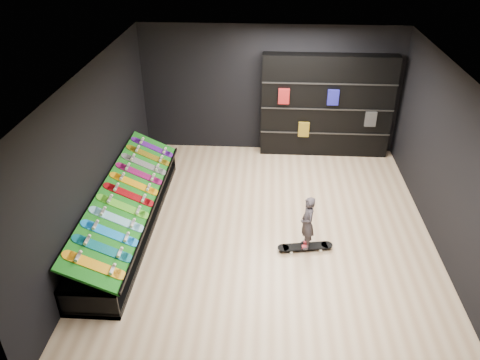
# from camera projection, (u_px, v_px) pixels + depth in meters

# --- Properties ---
(floor) EXTENTS (6.00, 7.00, 0.01)m
(floor) POSITION_uv_depth(u_px,v_px,m) (266.00, 233.00, 8.65)
(floor) COLOR tan
(floor) RESTS_ON ground
(ceiling) EXTENTS (6.00, 7.00, 0.01)m
(ceiling) POSITION_uv_depth(u_px,v_px,m) (272.00, 75.00, 7.11)
(ceiling) COLOR white
(ceiling) RESTS_ON ground
(wall_back) EXTENTS (6.00, 0.02, 3.00)m
(wall_back) POSITION_uv_depth(u_px,v_px,m) (270.00, 90.00, 10.88)
(wall_back) COLOR black
(wall_back) RESTS_ON ground
(wall_front) EXTENTS (6.00, 0.02, 3.00)m
(wall_front) POSITION_uv_depth(u_px,v_px,m) (266.00, 321.00, 4.88)
(wall_front) COLOR black
(wall_front) RESTS_ON ground
(wall_left) EXTENTS (0.02, 7.00, 3.00)m
(wall_left) POSITION_uv_depth(u_px,v_px,m) (94.00, 156.00, 8.04)
(wall_left) COLOR black
(wall_left) RESTS_ON ground
(wall_right) EXTENTS (0.02, 7.00, 3.00)m
(wall_right) POSITION_uv_depth(u_px,v_px,m) (450.00, 167.00, 7.72)
(wall_right) COLOR black
(wall_right) RESTS_ON ground
(display_rack) EXTENTS (0.90, 4.50, 0.50)m
(display_rack) POSITION_uv_depth(u_px,v_px,m) (129.00, 217.00, 8.65)
(display_rack) COLOR black
(display_rack) RESTS_ON ground
(turf_ramp) EXTENTS (0.92, 4.50, 0.46)m
(turf_ramp) POSITION_uv_depth(u_px,v_px,m) (129.00, 196.00, 8.42)
(turf_ramp) COLOR #0E5B0F
(turf_ramp) RESTS_ON display_rack
(back_shelving) EXTENTS (3.01, 0.35, 2.40)m
(back_shelving) POSITION_uv_depth(u_px,v_px,m) (326.00, 106.00, 10.81)
(back_shelving) COLOR black
(back_shelving) RESTS_ON ground
(floor_skateboard) EXTENTS (1.00, 0.38, 0.09)m
(floor_skateboard) POSITION_uv_depth(u_px,v_px,m) (305.00, 248.00, 8.20)
(floor_skateboard) COLOR black
(floor_skateboard) RESTS_ON ground
(child) EXTENTS (0.20, 0.25, 0.59)m
(child) POSITION_uv_depth(u_px,v_px,m) (306.00, 232.00, 8.02)
(child) COLOR black
(child) RESTS_ON floor_skateboard
(display_board_0) EXTENTS (0.93, 0.22, 0.50)m
(display_board_0) POSITION_uv_depth(u_px,v_px,m) (94.00, 265.00, 6.77)
(display_board_0) COLOR orange
(display_board_0) RESTS_ON turf_ramp
(display_board_1) EXTENTS (0.93, 0.22, 0.50)m
(display_board_1) POSITION_uv_depth(u_px,v_px,m) (103.00, 248.00, 7.10)
(display_board_1) COLOR #0C8C99
(display_board_1) RESTS_ON turf_ramp
(display_board_2) EXTENTS (0.93, 0.22, 0.50)m
(display_board_2) POSITION_uv_depth(u_px,v_px,m) (110.00, 233.00, 7.42)
(display_board_2) COLOR blue
(display_board_2) RESTS_ON turf_ramp
(display_board_3) EXTENTS (0.93, 0.22, 0.50)m
(display_board_3) POSITION_uv_depth(u_px,v_px,m) (117.00, 219.00, 7.75)
(display_board_3) COLOR #0CB2E5
(display_board_3) RESTS_ON turf_ramp
(display_board_4) EXTENTS (0.93, 0.22, 0.50)m
(display_board_4) POSITION_uv_depth(u_px,v_px,m) (123.00, 206.00, 8.07)
(display_board_4) COLOR green
(display_board_4) RESTS_ON turf_ramp
(display_board_5) EXTENTS (0.93, 0.22, 0.50)m
(display_board_5) POSITION_uv_depth(u_px,v_px,m) (129.00, 195.00, 8.40)
(display_board_5) COLOR red
(display_board_5) RESTS_ON turf_ramp
(display_board_6) EXTENTS (0.93, 0.22, 0.50)m
(display_board_6) POSITION_uv_depth(u_px,v_px,m) (135.00, 184.00, 8.73)
(display_board_6) COLOR yellow
(display_board_6) RESTS_ON turf_ramp
(display_board_7) EXTENTS (0.93, 0.22, 0.50)m
(display_board_7) POSITION_uv_depth(u_px,v_px,m) (140.00, 174.00, 9.05)
(display_board_7) COLOR #E5198C
(display_board_7) RESTS_ON turf_ramp
(display_board_8) EXTENTS (0.93, 0.22, 0.50)m
(display_board_8) POSITION_uv_depth(u_px,v_px,m) (144.00, 164.00, 9.38)
(display_board_8) COLOR black
(display_board_8) RESTS_ON turf_ramp
(display_board_9) EXTENTS (0.93, 0.22, 0.50)m
(display_board_9) POSITION_uv_depth(u_px,v_px,m) (148.00, 155.00, 9.70)
(display_board_9) COLOR yellow
(display_board_9) RESTS_ON turf_ramp
(display_board_10) EXTENTS (0.93, 0.22, 0.50)m
(display_board_10) POSITION_uv_depth(u_px,v_px,m) (153.00, 147.00, 10.03)
(display_board_10) COLOR purple
(display_board_10) RESTS_ON turf_ramp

